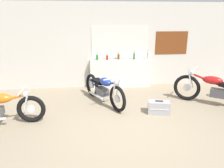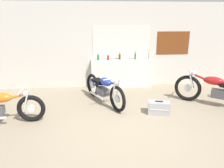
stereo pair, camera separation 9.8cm
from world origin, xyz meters
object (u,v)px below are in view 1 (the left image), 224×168
object	(u,v)px
bottle_leftmost	(97,57)
bottle_left_center	(107,57)
bottle_center	(119,56)
bottle_rightmost	(148,55)
motorcycle_blue	(103,89)
motorcycle_red	(216,90)
hard_case_silver	(159,107)
bottle_right_center	(134,56)

from	to	relation	value
bottle_leftmost	bottle_left_center	bearing A→B (deg)	1.25
bottle_center	bottle_rightmost	bearing A→B (deg)	-3.10
motorcycle_blue	motorcycle_red	distance (m)	3.06
hard_case_silver	bottle_right_center	bearing A→B (deg)	94.12
motorcycle_blue	hard_case_silver	distance (m)	1.60
bottle_leftmost	hard_case_silver	distance (m)	2.79
bottle_left_center	bottle_center	size ratio (longest dim) A/B	0.83
hard_case_silver	bottle_rightmost	bearing A→B (deg)	82.10
bottle_right_center	motorcycle_blue	bearing A→B (deg)	-130.34
bottle_right_center	motorcycle_red	size ratio (longest dim) A/B	0.14
bottle_rightmost	bottle_left_center	bearing A→B (deg)	178.95
motorcycle_blue	motorcycle_red	bearing A→B (deg)	-10.04
bottle_left_center	motorcycle_blue	distance (m)	1.54
bottle_center	hard_case_silver	bearing A→B (deg)	-73.45
bottle_center	hard_case_silver	world-z (taller)	bottle_center
bottle_leftmost	bottle_right_center	distance (m)	1.23
bottle_rightmost	motorcycle_blue	distance (m)	2.22
bottle_leftmost	bottle_left_center	world-z (taller)	bottle_leftmost
bottle_rightmost	hard_case_silver	bearing A→B (deg)	-97.90
bottle_right_center	motorcycle_red	bearing A→B (deg)	-45.49
motorcycle_red	bottle_right_center	bearing A→B (deg)	134.51
motorcycle_blue	bottle_rightmost	bearing A→B (deg)	39.98
bottle_left_center	motorcycle_blue	world-z (taller)	bottle_left_center
bottle_center	motorcycle_blue	distance (m)	1.68
bottle_center	hard_case_silver	size ratio (longest dim) A/B	0.41
bottle_center	motorcycle_blue	bearing A→B (deg)	-114.24
hard_case_silver	bottle_left_center	bearing A→B (deg)	115.27
bottle_right_center	motorcycle_red	world-z (taller)	bottle_right_center
bottle_rightmost	bottle_center	bearing A→B (deg)	176.90
bottle_leftmost	bottle_rightmost	bearing A→B (deg)	-0.60
motorcycle_red	hard_case_silver	distance (m)	1.76
bottle_right_center	motorcycle_blue	distance (m)	1.90
motorcycle_blue	bottle_left_center	bearing A→B (deg)	79.72
bottle_center	motorcycle_red	world-z (taller)	bottle_center
bottle_leftmost	motorcycle_red	size ratio (longest dim) A/B	0.12
bottle_leftmost	bottle_left_center	xyz separation A→B (m)	(0.33, 0.01, -0.01)
bottle_center	bottle_right_center	size ratio (longest dim) A/B	0.89
bottle_leftmost	motorcycle_red	distance (m)	3.69
bottle_rightmost	motorcycle_blue	xyz separation A→B (m)	(-1.62, -1.36, -0.68)
bottle_left_center	bottle_right_center	bearing A→B (deg)	-1.74
bottle_rightmost	motorcycle_red	world-z (taller)	bottle_rightmost
bottle_center	hard_case_silver	distance (m)	2.55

